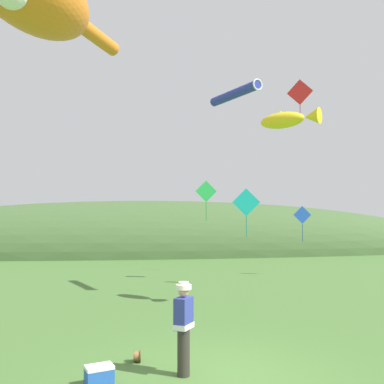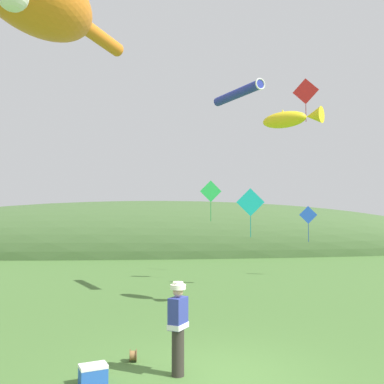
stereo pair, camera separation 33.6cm
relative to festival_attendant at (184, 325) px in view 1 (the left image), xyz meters
name	(u,v)px [view 1 (the left image)]	position (x,y,z in m)	size (l,w,h in m)	color
ground_plane	(220,377)	(0.68, -0.15, -0.95)	(120.00, 120.00, 0.00)	#477033
distant_hill_ridge	(154,253)	(0.68, 26.76, -0.95)	(54.22, 10.33, 8.53)	#426033
festival_attendant	(184,325)	(0.00, 0.00, 0.00)	(0.45, 0.49, 1.77)	#332D28
kite_spool	(137,356)	(-0.87, 0.89, -0.83)	(0.15, 0.26, 0.26)	olive
picnic_cooler	(99,376)	(-1.56, -0.27, -0.77)	(0.57, 0.47, 0.36)	blue
kite_fish_windsock	(288,119)	(4.12, 5.26, 5.31)	(1.89, 1.79, 0.63)	yellow
kite_tube_streamer	(235,94)	(2.89, 7.76, 6.84)	(1.51, 2.77, 0.44)	#2633A5
kite_diamond_red	(300,92)	(7.37, 12.26, 8.37)	(1.13, 0.73, 2.23)	red
kite_diamond_teal	(246,203)	(3.87, 9.83, 2.66)	(1.20, 0.26, 2.12)	#19BFBF
kite_diamond_blue	(302,215)	(7.49, 12.48, 2.11)	(0.89, 0.17, 1.80)	blue
kite_diamond_green	(206,192)	(2.41, 11.68, 3.23)	(1.03, 0.04, 1.93)	green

